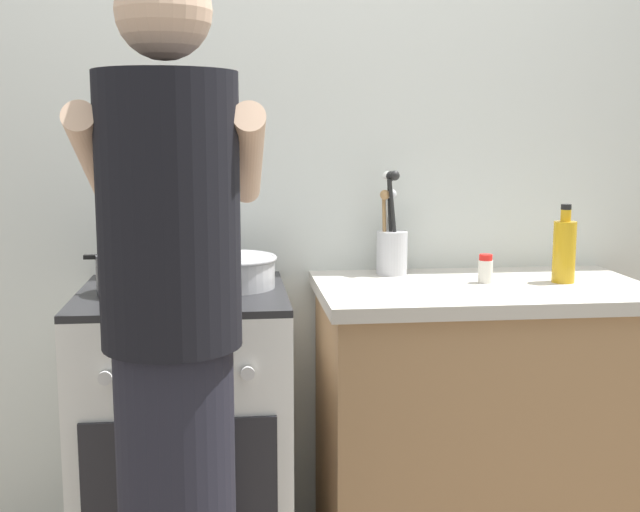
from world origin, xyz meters
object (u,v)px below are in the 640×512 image
at_px(person, 174,362).
at_px(spice_bottle, 485,269).
at_px(mixing_bowl, 230,270).
at_px(stove_range, 186,439).
at_px(utensil_crock, 391,244).
at_px(pot, 132,274).
at_px(oil_bottle, 564,250).

bearing_deg(person, spice_bottle, 34.93).
bearing_deg(mixing_bowl, stove_range, -164.43).
xyz_separation_m(utensil_crock, person, (-0.65, -0.81, -0.14)).
bearing_deg(spice_bottle, mixing_bowl, 179.08).
distance_m(stove_range, utensil_crock, 0.88).
xyz_separation_m(stove_range, pot, (-0.14, -0.02, 0.51)).
height_order(pot, mixing_bowl, pot).
height_order(spice_bottle, person, person).
height_order(stove_range, oil_bottle, oil_bottle).
distance_m(stove_range, spice_bottle, 1.04).
height_order(pot, utensil_crock, utensil_crock).
bearing_deg(mixing_bowl, utensil_crock, 18.13).
bearing_deg(stove_range, spice_bottle, 1.66).
bearing_deg(stove_range, utensil_crock, 17.59).
distance_m(mixing_bowl, oil_bottle, 1.02).
relative_size(stove_range, oil_bottle, 3.75).
xyz_separation_m(stove_range, oil_bottle, (1.16, 0.01, 0.55)).
xyz_separation_m(oil_bottle, person, (-1.14, -0.61, -0.14)).
relative_size(utensil_crock, person, 0.20).
xyz_separation_m(pot, person, (0.15, -0.59, -0.10)).
bearing_deg(utensil_crock, stove_range, -162.41).
relative_size(utensil_crock, oil_bottle, 1.40).
xyz_separation_m(pot, spice_bottle, (1.06, 0.04, -0.01)).
bearing_deg(spice_bottle, person, -145.07).
relative_size(pot, spice_bottle, 3.00).
height_order(stove_range, person, person).
bearing_deg(spice_bottle, pot, -177.74).
xyz_separation_m(spice_bottle, person, (-0.90, -0.63, -0.08)).
bearing_deg(pot, mixing_bowl, 10.94).
height_order(oil_bottle, person, person).
distance_m(mixing_bowl, person, 0.66).
height_order(pot, oil_bottle, oil_bottle).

